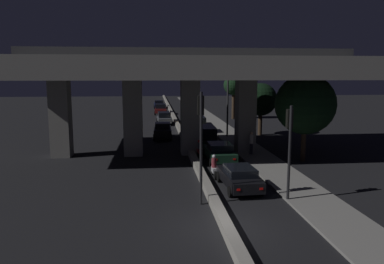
{
  "coord_description": "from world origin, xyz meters",
  "views": [
    {
      "loc": [
        -2.91,
        -14.84,
        6.44
      ],
      "look_at": [
        0.81,
        21.58,
        0.83
      ],
      "focal_mm": 35.0,
      "sensor_mm": 36.0,
      "label": 1
    }
  ],
  "objects_px": {
    "car_dark_green_third": "(206,136)",
    "motorcycle_white_filtering_near": "(214,168)",
    "traffic_light_right_of_median": "(289,136)",
    "pedestrian_on_sidewalk": "(251,143)",
    "car_taxi_yellow_fifth": "(192,118)",
    "car_grey_second_oncoming": "(164,118)",
    "motorcycle_red_filtering_mid": "(199,150)",
    "car_dark_blue_fourth_oncoming": "(159,104)",
    "traffic_light_left_of_median": "(201,129)",
    "car_black_lead_oncoming": "(163,131)",
    "car_taxi_yellow_fourth": "(198,124)",
    "car_black_lead": "(239,177)",
    "street_lamp": "(225,92)",
    "car_dark_green_second": "(219,152)",
    "car_dark_red_third_oncoming": "(161,109)"
  },
  "relations": [
    {
      "from": "traffic_light_left_of_median",
      "to": "car_dark_blue_fourth_oncoming",
      "type": "relative_size",
      "value": 1.23
    },
    {
      "from": "car_dark_red_third_oncoming",
      "to": "motorcycle_red_filtering_mid",
      "type": "distance_m",
      "value": 32.81
    },
    {
      "from": "traffic_light_right_of_median",
      "to": "motorcycle_white_filtering_near",
      "type": "relative_size",
      "value": 2.93
    },
    {
      "from": "car_dark_green_third",
      "to": "car_black_lead_oncoming",
      "type": "relative_size",
      "value": 1.1
    },
    {
      "from": "traffic_light_left_of_median",
      "to": "car_taxi_yellow_fifth",
      "type": "distance_m",
      "value": 29.75
    },
    {
      "from": "street_lamp",
      "to": "car_black_lead_oncoming",
      "type": "xyz_separation_m",
      "value": [
        -6.39,
        0.0,
        -3.88
      ]
    },
    {
      "from": "pedestrian_on_sidewalk",
      "to": "motorcycle_red_filtering_mid",
      "type": "bearing_deg",
      "value": -179.55
    },
    {
      "from": "traffic_light_right_of_median",
      "to": "pedestrian_on_sidewalk",
      "type": "relative_size",
      "value": 2.7
    },
    {
      "from": "traffic_light_left_of_median",
      "to": "car_dark_blue_fourth_oncoming",
      "type": "height_order",
      "value": "traffic_light_left_of_median"
    },
    {
      "from": "car_taxi_yellow_fourth",
      "to": "motorcycle_white_filtering_near",
      "type": "height_order",
      "value": "car_taxi_yellow_fourth"
    },
    {
      "from": "motorcycle_red_filtering_mid",
      "to": "car_dark_red_third_oncoming",
      "type": "bearing_deg",
      "value": 1.44
    },
    {
      "from": "traffic_light_right_of_median",
      "to": "car_dark_green_third",
      "type": "bearing_deg",
      "value": 98.2
    },
    {
      "from": "motorcycle_red_filtering_mid",
      "to": "pedestrian_on_sidewalk",
      "type": "height_order",
      "value": "pedestrian_on_sidewalk"
    },
    {
      "from": "car_taxi_yellow_fifth",
      "to": "pedestrian_on_sidewalk",
      "type": "relative_size",
      "value": 2.67
    },
    {
      "from": "traffic_light_left_of_median",
      "to": "car_taxi_yellow_fifth",
      "type": "height_order",
      "value": "traffic_light_left_of_median"
    },
    {
      "from": "street_lamp",
      "to": "car_taxi_yellow_fourth",
      "type": "height_order",
      "value": "street_lamp"
    },
    {
      "from": "car_taxi_yellow_fourth",
      "to": "car_dark_blue_fourth_oncoming",
      "type": "distance_m",
      "value": 32.39
    },
    {
      "from": "traffic_light_right_of_median",
      "to": "car_dark_blue_fourth_oncoming",
      "type": "distance_m",
      "value": 55.59
    },
    {
      "from": "car_black_lead_oncoming",
      "to": "car_dark_blue_fourth_oncoming",
      "type": "relative_size",
      "value": 0.95
    },
    {
      "from": "car_dark_green_third",
      "to": "car_taxi_yellow_fifth",
      "type": "relative_size",
      "value": 0.98
    },
    {
      "from": "car_black_lead",
      "to": "car_dark_green_third",
      "type": "bearing_deg",
      "value": -1.73
    },
    {
      "from": "car_black_lead",
      "to": "motorcycle_red_filtering_mid",
      "type": "height_order",
      "value": "motorcycle_red_filtering_mid"
    },
    {
      "from": "traffic_light_right_of_median",
      "to": "car_dark_green_third",
      "type": "xyz_separation_m",
      "value": [
        -2.15,
        14.9,
        -2.39
      ]
    },
    {
      "from": "car_black_lead",
      "to": "car_dark_red_third_oncoming",
      "type": "height_order",
      "value": "car_dark_red_third_oncoming"
    },
    {
      "from": "motorcycle_white_filtering_near",
      "to": "car_taxi_yellow_fifth",
      "type": "bearing_deg",
      "value": -2.63
    },
    {
      "from": "car_dark_green_third",
      "to": "car_taxi_yellow_fifth",
      "type": "height_order",
      "value": "car_dark_green_third"
    },
    {
      "from": "car_black_lead_oncoming",
      "to": "car_dark_green_second",
      "type": "bearing_deg",
      "value": 21.86
    },
    {
      "from": "car_dark_green_second",
      "to": "motorcycle_white_filtering_near",
      "type": "height_order",
      "value": "motorcycle_white_filtering_near"
    },
    {
      "from": "car_dark_blue_fourth_oncoming",
      "to": "motorcycle_red_filtering_mid",
      "type": "xyz_separation_m",
      "value": [
        2.52,
        -44.44,
        -0.17
      ]
    },
    {
      "from": "car_dark_green_third",
      "to": "car_taxi_yellow_fourth",
      "type": "height_order",
      "value": "car_dark_green_third"
    },
    {
      "from": "motorcycle_red_filtering_mid",
      "to": "car_taxi_yellow_fifth",
      "type": "bearing_deg",
      "value": -6.77
    },
    {
      "from": "traffic_light_left_of_median",
      "to": "motorcycle_white_filtering_near",
      "type": "distance_m",
      "value": 5.93
    },
    {
      "from": "traffic_light_left_of_median",
      "to": "car_black_lead_oncoming",
      "type": "xyz_separation_m",
      "value": [
        -1.43,
        19.8,
        -3.0
      ]
    },
    {
      "from": "car_black_lead_oncoming",
      "to": "pedestrian_on_sidewalk",
      "type": "relative_size",
      "value": 2.38
    },
    {
      "from": "car_dark_green_second",
      "to": "traffic_light_right_of_median",
      "type": "bearing_deg",
      "value": -168.58
    },
    {
      "from": "pedestrian_on_sidewalk",
      "to": "street_lamp",
      "type": "bearing_deg",
      "value": 93.07
    },
    {
      "from": "car_dark_green_second",
      "to": "car_black_lead_oncoming",
      "type": "bearing_deg",
      "value": 18.94
    },
    {
      "from": "car_grey_second_oncoming",
      "to": "motorcycle_red_filtering_mid",
      "type": "height_order",
      "value": "car_grey_second_oncoming"
    },
    {
      "from": "traffic_light_right_of_median",
      "to": "car_black_lead_oncoming",
      "type": "relative_size",
      "value": 1.13
    },
    {
      "from": "car_taxi_yellow_fourth",
      "to": "pedestrian_on_sidewalk",
      "type": "distance_m",
      "value": 12.58
    },
    {
      "from": "car_dark_green_third",
      "to": "motorcycle_white_filtering_near",
      "type": "relative_size",
      "value": 2.83
    },
    {
      "from": "car_dark_green_second",
      "to": "car_black_lead_oncoming",
      "type": "xyz_separation_m",
      "value": [
        -3.95,
        10.85,
        0.06
      ]
    },
    {
      "from": "car_dark_green_second",
      "to": "car_black_lead_oncoming",
      "type": "height_order",
      "value": "car_black_lead_oncoming"
    },
    {
      "from": "car_taxi_yellow_fourth",
      "to": "street_lamp",
      "type": "bearing_deg",
      "value": -142.78
    },
    {
      "from": "car_black_lead_oncoming",
      "to": "car_taxi_yellow_fourth",
      "type": "bearing_deg",
      "value": 131.21
    },
    {
      "from": "traffic_light_left_of_median",
      "to": "car_grey_second_oncoming",
      "type": "height_order",
      "value": "traffic_light_left_of_median"
    },
    {
      "from": "traffic_light_right_of_median",
      "to": "car_dark_green_third",
      "type": "distance_m",
      "value": 15.25
    },
    {
      "from": "car_black_lead",
      "to": "traffic_light_left_of_median",
      "type": "bearing_deg",
      "value": 129.94
    },
    {
      "from": "car_taxi_yellow_fourth",
      "to": "car_black_lead_oncoming",
      "type": "height_order",
      "value": "car_taxi_yellow_fourth"
    },
    {
      "from": "car_black_lead",
      "to": "car_black_lead_oncoming",
      "type": "xyz_separation_m",
      "value": [
        -3.91,
        17.55,
        0.12
      ]
    }
  ]
}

